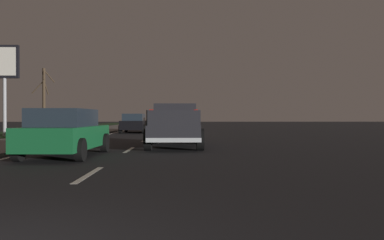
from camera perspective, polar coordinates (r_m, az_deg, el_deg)
name	(u,v)px	position (r m, az deg, el deg)	size (l,w,h in m)	color
ground	(156,133)	(30.04, -5.37, -1.99)	(144.00, 144.00, 0.00)	black
sidewalk_shoulder	(84,133)	(30.96, -15.95, -1.82)	(108.00, 4.00, 0.12)	slate
grass_verge	(19,133)	(32.58, -24.50, -1.83)	(108.00, 6.00, 0.01)	#1E3819
lane_markings	(128,132)	(32.40, -9.61, -1.80)	(108.00, 3.54, 0.01)	silver
pickup_truck	(175,125)	(16.64, -2.56, -0.82)	(5.43, 2.29, 1.87)	#232328
sedan_tan	(179,123)	(30.33, -1.95, -0.48)	(4.41, 2.04, 1.54)	#9E845B
sedan_green	(66,132)	(12.99, -18.39, -1.76)	(4.45, 2.10, 1.54)	#14592D
sedan_black	(134,123)	(31.29, -8.65, -0.45)	(4.40, 2.03, 1.54)	black
gas_price_sign	(4,69)	(28.34, -26.31, 6.93)	(0.27, 1.90, 6.06)	#99999E
bare_tree_far	(44,97)	(37.81, -21.32, 3.16)	(1.67, 2.11, 5.79)	#423323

